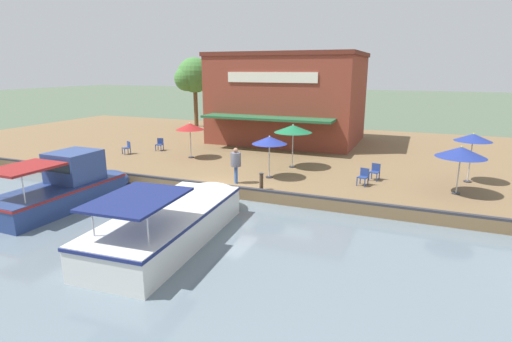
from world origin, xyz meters
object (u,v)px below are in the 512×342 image
object	(u,v)px
patio_umbrella_back_row	(190,127)
motorboat_fourth_along	(71,186)
patio_umbrella_mid_patio_right	(461,152)
patio_umbrella_mid_patio_left	(473,138)
cafe_chair_back_row_seat	(375,171)
tree_upstream_bank	(283,90)
waterfront_restaurant	(288,98)
cafe_chair_mid_patio	(363,176)
patio_umbrella_far_corner	(269,140)
motorboat_distant_upstream	(179,217)
cafe_chair_under_first_umbrella	(160,144)
mooring_post	(261,181)
cafe_chair_far_corner_seat	(127,147)
patio_umbrella_near_quay_edge	(293,129)
person_near_entrance	(236,161)
tree_behind_restaurant	(193,76)

from	to	relation	value
patio_umbrella_back_row	motorboat_fourth_along	bearing A→B (deg)	-8.25
patio_umbrella_mid_patio_right	patio_umbrella_mid_patio_left	distance (m)	2.55
cafe_chair_back_row_seat	tree_upstream_bank	world-z (taller)	tree_upstream_bank
waterfront_restaurant	cafe_chair_mid_patio	world-z (taller)	waterfront_restaurant
patio_umbrella_mid_patio_right	motorboat_fourth_along	size ratio (longest dim) A/B	0.31
cafe_chair_mid_patio	patio_umbrella_far_corner	bearing A→B (deg)	-84.94
motorboat_distant_upstream	cafe_chair_under_first_umbrella	bearing A→B (deg)	-141.55
cafe_chair_back_row_seat	motorboat_distant_upstream	xyz separation A→B (m)	(8.69, -6.17, -0.35)
patio_umbrella_mid_patio_right	mooring_post	bearing A→B (deg)	-72.01
patio_umbrella_mid_patio_left	patio_umbrella_back_row	bearing A→B (deg)	-88.48
cafe_chair_far_corner_seat	motorboat_fourth_along	bearing A→B (deg)	22.86
patio_umbrella_mid_patio_left	cafe_chair_far_corner_seat	xyz separation A→B (m)	(1.06, -20.51, -1.79)
cafe_chair_back_row_seat	cafe_chair_mid_patio	xyz separation A→B (m)	(1.24, -0.41, 0.00)
patio_umbrella_far_corner	motorboat_fourth_along	xyz separation A→B (m)	(5.90, -7.60, -1.71)
patio_umbrella_near_quay_edge	motorboat_fourth_along	bearing A→B (deg)	-43.22
cafe_chair_under_first_umbrella	tree_upstream_bank	distance (m)	11.63
patio_umbrella_near_quay_edge	cafe_chair_back_row_seat	bearing A→B (deg)	78.21
cafe_chair_back_row_seat	cafe_chair_mid_patio	distance (m)	1.31
cafe_chair_under_first_umbrella	motorboat_distant_upstream	distance (m)	13.92
motorboat_distant_upstream	cafe_chair_mid_patio	bearing A→B (deg)	142.27
cafe_chair_under_first_umbrella	patio_umbrella_back_row	bearing A→B (deg)	69.42
cafe_chair_far_corner_seat	person_near_entrance	world-z (taller)	person_near_entrance
patio_umbrella_far_corner	patio_umbrella_back_row	distance (m)	6.89
patio_umbrella_mid_patio_right	person_near_entrance	bearing A→B (deg)	-77.63
tree_upstream_bank	cafe_chair_under_first_umbrella	bearing A→B (deg)	-31.45
patio_umbrella_back_row	patio_umbrella_far_corner	bearing A→B (deg)	67.51
patio_umbrella_mid_patio_right	cafe_chair_under_first_umbrella	world-z (taller)	patio_umbrella_mid_patio_right
patio_umbrella_back_row	cafe_chair_under_first_umbrella	world-z (taller)	patio_umbrella_back_row
cafe_chair_back_row_seat	cafe_chair_far_corner_seat	distance (m)	16.11
cafe_chair_mid_patio	tree_behind_restaurant	bearing A→B (deg)	-128.88
person_near_entrance	tree_upstream_bank	distance (m)	15.43
cafe_chair_back_row_seat	cafe_chair_mid_patio	size ratio (longest dim) A/B	1.00
cafe_chair_mid_patio	cafe_chair_far_corner_seat	distance (m)	15.78
cafe_chair_mid_patio	motorboat_fourth_along	xyz separation A→B (m)	(6.32, -12.37, -0.19)
patio_umbrella_mid_patio_right	cafe_chair_under_first_umbrella	size ratio (longest dim) A/B	2.64
cafe_chair_mid_patio	tree_behind_restaurant	size ratio (longest dim) A/B	0.13
tree_behind_restaurant	cafe_chair_under_first_umbrella	bearing A→B (deg)	19.53
patio_umbrella_far_corner	motorboat_distant_upstream	bearing A→B (deg)	-8.06
patio_umbrella_mid_patio_right	cafe_chair_far_corner_seat	size ratio (longest dim) A/B	2.64
waterfront_restaurant	cafe_chair_under_first_umbrella	size ratio (longest dim) A/B	13.05
person_near_entrance	mooring_post	distance (m)	1.83
cafe_chair_mid_patio	patio_umbrella_back_row	bearing A→B (deg)	-101.25
patio_umbrella_near_quay_edge	mooring_post	size ratio (longest dim) A/B	3.14
patio_umbrella_near_quay_edge	motorboat_distant_upstream	world-z (taller)	patio_umbrella_near_quay_edge
motorboat_distant_upstream	mooring_post	bearing A→B (deg)	163.98
cafe_chair_far_corner_seat	mooring_post	xyz separation A→B (m)	(4.14, 11.34, -0.07)
patio_umbrella_near_quay_edge	motorboat_fourth_along	distance (m)	11.90
cafe_chair_under_first_umbrella	cafe_chair_back_row_seat	world-z (taller)	same
waterfront_restaurant	tree_upstream_bank	distance (m)	2.61
waterfront_restaurant	motorboat_distant_upstream	xyz separation A→B (m)	(18.13, 1.64, -3.25)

